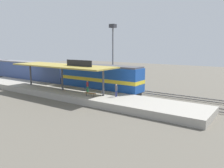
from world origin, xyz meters
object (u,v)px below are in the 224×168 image
object	(u,v)px
light_mast	(113,42)
locomotive	(101,78)
platform_bench	(90,93)
person_walking	(87,86)
person_waiting	(116,90)
freight_car	(71,74)
passenger_carriage_front	(32,72)

from	to	relation	value
light_mast	locomotive	bearing A→B (deg)	-158.54
platform_bench	person_walking	xyz separation A→B (m)	(2.02, 2.22, 0.51)
locomotive	person_waiting	size ratio (longest dim) A/B	8.44
locomotive	person_waiting	world-z (taller)	locomotive
freight_car	light_mast	distance (m)	10.93
platform_bench	freight_car	bearing A→B (deg)	53.20
platform_bench	light_mast	bearing A→B (deg)	23.24
freight_car	person_waiting	xyz separation A→B (m)	(-8.68, -17.09, -0.12)
locomotive	platform_bench	bearing A→B (deg)	-154.50
locomotive	passenger_carriage_front	distance (m)	18.00
platform_bench	person_waiting	size ratio (longest dim) A/B	0.99
platform_bench	person_walking	size ratio (longest dim) A/B	0.99
passenger_carriage_front	light_mast	distance (m)	17.91
light_mast	person_waiting	distance (m)	16.19
locomotive	freight_car	bearing A→B (deg)	67.86
person_walking	freight_car	bearing A→B (deg)	54.32
platform_bench	person_walking	world-z (taller)	person_walking
locomotive	light_mast	size ratio (longest dim) A/B	1.23
person_waiting	locomotive	bearing A→B (deg)	54.79
locomotive	person_walking	distance (m)	4.06
platform_bench	passenger_carriage_front	xyz separation A→B (m)	(6.00, 20.86, 0.97)
person_waiting	freight_car	bearing A→B (deg)	63.07
locomotive	light_mast	distance (m)	10.30
freight_car	person_walking	world-z (taller)	freight_car
passenger_carriage_front	freight_car	bearing A→B (deg)	-55.50
platform_bench	locomotive	xyz separation A→B (m)	(6.00, 2.86, 1.07)
passenger_carriage_front	person_waiting	xyz separation A→B (m)	(-4.08, -23.78, -0.46)
light_mast	person_walking	bearing A→B (deg)	-162.55
locomotive	freight_car	xyz separation A→B (m)	(4.60, 11.31, -0.44)
person_waiting	passenger_carriage_front	bearing A→B (deg)	80.27
platform_bench	passenger_carriage_front	bearing A→B (deg)	73.95
freight_car	light_mast	size ratio (longest dim) A/B	1.03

